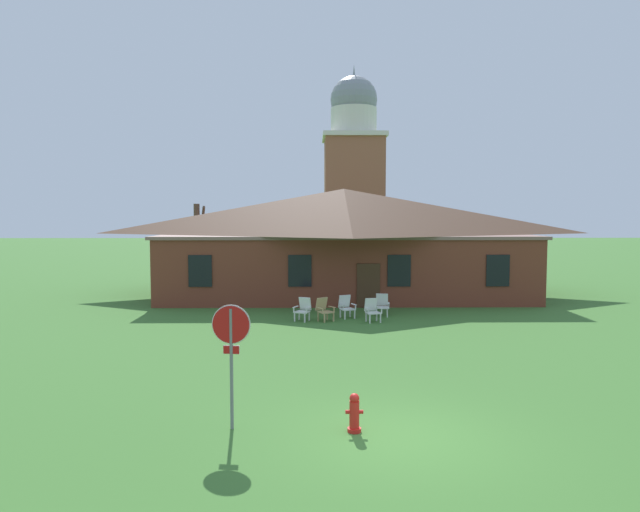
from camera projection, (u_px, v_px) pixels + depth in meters
The scene contains 11 objects.
ground_plane at pixel (401, 438), 11.22m from camera, with size 200.00×200.00×0.00m, color #3D702D.
brick_building at pixel (344, 240), 31.85m from camera, with size 19.43×10.40×5.82m.
dome_tower at pixel (354, 177), 47.86m from camera, with size 5.18×5.18×16.75m.
stop_sign at pixel (231, 341), 11.59m from camera, with size 0.80×0.14×2.56m.
lawn_chair_by_porch at pixel (303, 309), 23.72m from camera, with size 0.80×0.84×0.96m.
lawn_chair_near_door at pixel (324, 309), 23.66m from camera, with size 0.85×0.87×0.96m.
lawn_chair_left_end at pixel (346, 306), 24.40m from camera, with size 0.78×0.83×0.96m.
lawn_chair_middle at pixel (372, 310), 23.48m from camera, with size 0.74×0.78×0.96m.
lawn_chair_right_end at pixel (382, 304), 24.85m from camera, with size 0.69×0.73×0.96m.
bare_tree_beside_building at pixel (197, 243), 35.12m from camera, with size 1.19×0.97×5.06m.
fire_hydrant at pixel (354, 414), 11.52m from camera, with size 0.36×0.28×0.79m.
Camera 1 is at (-1.74, -10.91, 4.36)m, focal length 32.18 mm.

